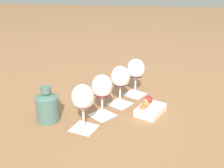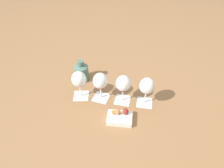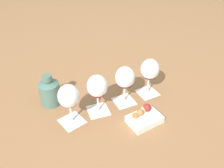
{
  "view_description": "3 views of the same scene",
  "coord_description": "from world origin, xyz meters",
  "px_view_note": "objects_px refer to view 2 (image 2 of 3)",
  "views": [
    {
      "loc": [
        -1.13,
        -0.17,
        0.6
      ],
      "look_at": [
        0.0,
        0.0,
        0.13
      ],
      "focal_mm": 45.0,
      "sensor_mm": 36.0,
      "label": 1
    },
    {
      "loc": [
        -0.27,
        -0.85,
        0.9
      ],
      "look_at": [
        0.0,
        0.0,
        0.13
      ],
      "focal_mm": 32.0,
      "sensor_mm": 36.0,
      "label": 2
    },
    {
      "loc": [
        -0.7,
        -0.47,
        0.73
      ],
      "look_at": [
        0.0,
        0.0,
        0.13
      ],
      "focal_mm": 38.0,
      "sensor_mm": 36.0,
      "label": 3
    }
  ],
  "objects_px": {
    "wine_glass_1": "(100,82)",
    "wine_glass_2": "(123,85)",
    "ceramic_vase": "(82,72)",
    "snack_dish": "(120,117)",
    "wine_glass_0": "(79,80)",
    "wine_glass_3": "(147,87)"
  },
  "relations": [
    {
      "from": "wine_glass_1",
      "to": "snack_dish",
      "type": "relative_size",
      "value": 1.12
    },
    {
      "from": "wine_glass_1",
      "to": "wine_glass_2",
      "type": "distance_m",
      "value": 0.14
    },
    {
      "from": "wine_glass_3",
      "to": "snack_dish",
      "type": "relative_size",
      "value": 1.12
    },
    {
      "from": "wine_glass_2",
      "to": "wine_glass_0",
      "type": "bearing_deg",
      "value": 154.13
    },
    {
      "from": "wine_glass_1",
      "to": "ceramic_vase",
      "type": "bearing_deg",
      "value": 109.25
    },
    {
      "from": "wine_glass_0",
      "to": "ceramic_vase",
      "type": "xyz_separation_m",
      "value": [
        0.04,
        0.17,
        -0.06
      ]
    },
    {
      "from": "wine_glass_0",
      "to": "wine_glass_3",
      "type": "height_order",
      "value": "same"
    },
    {
      "from": "wine_glass_0",
      "to": "ceramic_vase",
      "type": "relative_size",
      "value": 1.21
    },
    {
      "from": "snack_dish",
      "to": "wine_glass_1",
      "type": "bearing_deg",
      "value": 104.94
    },
    {
      "from": "wine_glass_0",
      "to": "snack_dish",
      "type": "bearing_deg",
      "value": -56.27
    },
    {
      "from": "wine_glass_1",
      "to": "wine_glass_3",
      "type": "distance_m",
      "value": 0.28
    },
    {
      "from": "wine_glass_1",
      "to": "ceramic_vase",
      "type": "relative_size",
      "value": 1.21
    },
    {
      "from": "wine_glass_1",
      "to": "wine_glass_2",
      "type": "height_order",
      "value": "same"
    },
    {
      "from": "wine_glass_2",
      "to": "snack_dish",
      "type": "xyz_separation_m",
      "value": [
        -0.07,
        -0.14,
        -0.11
      ]
    },
    {
      "from": "snack_dish",
      "to": "wine_glass_3",
      "type": "bearing_deg",
      "value": 22.77
    },
    {
      "from": "ceramic_vase",
      "to": "snack_dish",
      "type": "xyz_separation_m",
      "value": [
        0.13,
        -0.43,
        -0.05
      ]
    },
    {
      "from": "wine_glass_2",
      "to": "ceramic_vase",
      "type": "distance_m",
      "value": 0.35
    },
    {
      "from": "snack_dish",
      "to": "wine_glass_0",
      "type": "bearing_deg",
      "value": 123.73
    },
    {
      "from": "ceramic_vase",
      "to": "snack_dish",
      "type": "bearing_deg",
      "value": -72.81
    },
    {
      "from": "wine_glass_2",
      "to": "snack_dish",
      "type": "bearing_deg",
      "value": -115.43
    },
    {
      "from": "wine_glass_0",
      "to": "snack_dish",
      "type": "distance_m",
      "value": 0.33
    },
    {
      "from": "ceramic_vase",
      "to": "snack_dish",
      "type": "height_order",
      "value": "ceramic_vase"
    }
  ]
}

